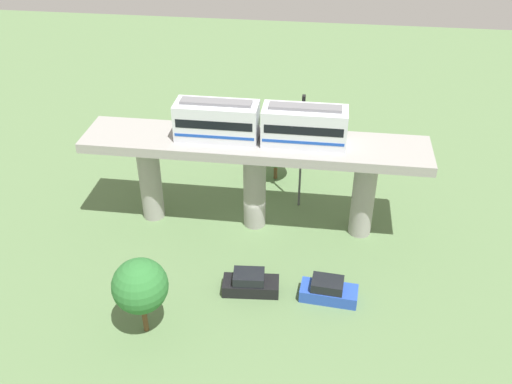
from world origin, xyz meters
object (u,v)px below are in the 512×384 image
at_px(parked_car_blue, 328,291).
at_px(parked_car_black, 250,283).
at_px(train, 260,123).
at_px(tree_mid_lot, 276,148).
at_px(signal_post, 301,148).
at_px(tree_near_viaduct, 140,286).

bearing_deg(parked_car_blue, parked_car_black, 94.44).
distance_m(train, parked_car_blue, 13.93).
height_order(parked_car_black, tree_mid_lot, tree_mid_lot).
bearing_deg(signal_post, parked_car_blue, -165.82).
xyz_separation_m(parked_car_blue, signal_post, (11.96, 3.02, 5.23)).
bearing_deg(parked_car_blue, tree_near_viaduct, 115.72).
bearing_deg(signal_post, parked_car_black, 166.83).
relative_size(tree_near_viaduct, signal_post, 0.55).
height_order(parked_car_blue, tree_near_viaduct, tree_near_viaduct).
bearing_deg(tree_mid_lot, parked_car_black, 179.36).
bearing_deg(parked_car_black, train, -2.12).
distance_m(tree_mid_lot, signal_post, 5.66).
height_order(parked_car_black, parked_car_blue, same).
distance_m(parked_car_blue, tree_mid_lot, 17.46).
distance_m(train, signal_post, 6.04).
bearing_deg(train, signal_post, -43.09).
distance_m(parked_car_black, parked_car_blue, 5.82).
bearing_deg(parked_car_black, tree_mid_lot, -5.33).
relative_size(train, tree_mid_lot, 2.52).
distance_m(parked_car_black, tree_near_viaduct, 8.87).
bearing_deg(tree_mid_lot, parked_car_blue, -160.93).
relative_size(train, tree_near_viaduct, 2.26).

